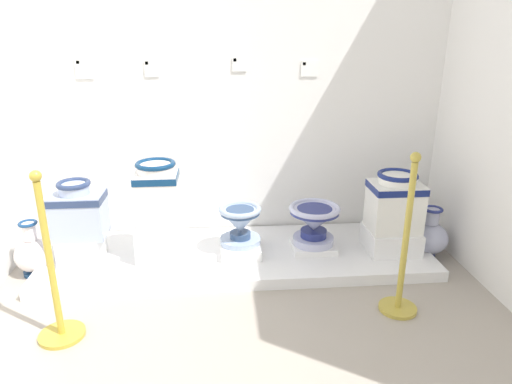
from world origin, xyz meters
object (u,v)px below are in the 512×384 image
object	(u,v)px
antique_toilet_central_ornate	(240,222)
plinth_block_rightmost	(391,239)
antique_toilet_tall_cobalt	(77,210)
antique_toilet_slender_white	(314,220)
plinth_block_slender_white	(313,246)
plinth_block_central_ornate	(240,247)
decorative_vase_corner	(33,254)
stanchion_post_near_left	(55,293)
info_placard_fourth	(309,68)
info_placard_second	(151,68)
plinth_block_leftmost	(161,238)
antique_toilet_leftmost	(157,190)
decorative_vase_spare	(429,236)
info_placard_first	(84,68)
plinth_block_tall_cobalt	(82,248)
info_placard_third	(239,64)
antique_toilet_rightmost	(395,201)
stanchion_post_near_right	(403,264)

from	to	relation	value
antique_toilet_central_ornate	plinth_block_rightmost	bearing A→B (deg)	-2.85
antique_toilet_tall_cobalt	antique_toilet_slender_white	size ratio (longest dim) A/B	1.07
antique_toilet_central_ornate	plinth_block_slender_white	world-z (taller)	antique_toilet_central_ornate
plinth_block_central_ornate	antique_toilet_slender_white	xyz separation A→B (m)	(0.58, -0.00, 0.21)
decorative_vase_corner	stanchion_post_near_left	world-z (taller)	stanchion_post_near_left
antique_toilet_tall_cobalt	antique_toilet_central_ornate	distance (m)	1.20
info_placard_fourth	decorative_vase_corner	distance (m)	2.55
antique_toilet_tall_cobalt	plinth_block_slender_white	distance (m)	1.81
plinth_block_rightmost	info_placard_second	bearing A→B (deg)	163.33
info_placard_second	info_placard_fourth	world-z (taller)	info_placard_second
plinth_block_leftmost	antique_toilet_leftmost	distance (m)	0.39
plinth_block_rightmost	stanchion_post_near_left	xyz separation A→B (m)	(-2.30, -0.79, 0.13)
plinth_block_rightmost	decorative_vase_spare	distance (m)	0.33
antique_toilet_leftmost	stanchion_post_near_left	distance (m)	1.05
plinth_block_slender_white	info_placard_second	bearing A→B (deg)	158.15
antique_toilet_central_ornate	info_placard_first	bearing A→B (deg)	157.05
antique_toilet_tall_cobalt	plinth_block_leftmost	distance (m)	0.64
plinth_block_tall_cobalt	plinth_block_leftmost	world-z (taller)	plinth_block_leftmost
plinth_block_slender_white	info_placard_third	xyz separation A→B (m)	(-0.54, 0.49, 1.37)
plinth_block_leftmost	plinth_block_tall_cobalt	bearing A→B (deg)	-175.30
plinth_block_leftmost	decorative_vase_spare	xyz separation A→B (m)	(2.13, -0.05, -0.05)
plinth_block_tall_cobalt	info_placard_second	distance (m)	1.48
antique_toilet_rightmost	stanchion_post_near_left	xyz separation A→B (m)	(-2.30, -0.79, -0.20)
plinth_block_slender_white	decorative_vase_spare	distance (m)	0.94
plinth_block_tall_cobalt	antique_toilet_leftmost	distance (m)	0.72
plinth_block_tall_cobalt	stanchion_post_near_right	bearing A→B (deg)	-18.29
stanchion_post_near_right	decorative_vase_spare	bearing A→B (deg)	53.80
info_placard_third	stanchion_post_near_right	distance (m)	1.94
antique_toilet_central_ornate	info_placard_fourth	bearing A→B (deg)	39.57
plinth_block_central_ornate	info_placard_first	bearing A→B (deg)	157.05
antique_toilet_central_ornate	info_placard_third	distance (m)	1.24
info_placard_first	plinth_block_tall_cobalt	bearing A→B (deg)	-93.46
antique_toilet_central_ornate	decorative_vase_spare	size ratio (longest dim) A/B	0.78
plinth_block_central_ornate	plinth_block_slender_white	xyz separation A→B (m)	(0.58, -0.00, -0.01)
antique_toilet_rightmost	stanchion_post_near_left	bearing A→B (deg)	-161.03
antique_toilet_central_ornate	info_placard_first	distance (m)	1.68
antique_toilet_central_ornate	plinth_block_slender_white	size ratio (longest dim) A/B	0.98
plinth_block_tall_cobalt	decorative_vase_corner	size ratio (longest dim) A/B	0.74
plinth_block_tall_cobalt	decorative_vase_corner	world-z (taller)	decorative_vase_corner
plinth_block_rightmost	plinth_block_central_ornate	bearing A→B (deg)	177.15
plinth_block_leftmost	info_placard_first	bearing A→B (deg)	139.07
plinth_block_tall_cobalt	plinth_block_rightmost	xyz separation A→B (m)	(2.38, -0.03, -0.01)
antique_toilet_central_ornate	antique_toilet_slender_white	world-z (taller)	antique_toilet_central_ornate
antique_toilet_leftmost	decorative_vase_spare	xyz separation A→B (m)	(2.13, -0.05, -0.44)
antique_toilet_slender_white	plinth_block_leftmost	bearing A→B (deg)	179.24
plinth_block_leftmost	antique_toilet_central_ornate	bearing A→B (deg)	-1.36
antique_toilet_leftmost	info_placard_first	bearing A→B (deg)	139.07
antique_toilet_rightmost	stanchion_post_near_right	distance (m)	0.74
plinth_block_leftmost	plinth_block_rightmost	distance (m)	1.80
antique_toilet_slender_white	decorative_vase_spare	size ratio (longest dim) A/B	0.95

